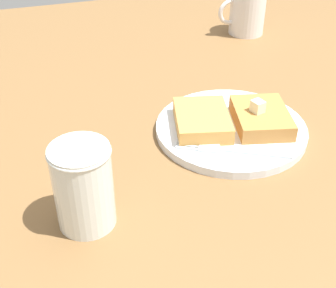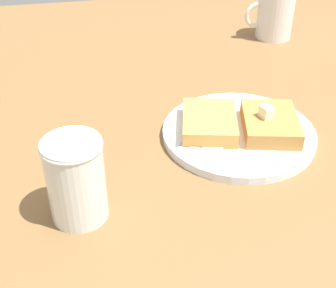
{
  "view_description": "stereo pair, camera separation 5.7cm",
  "coord_description": "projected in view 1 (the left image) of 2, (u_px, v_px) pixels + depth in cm",
  "views": [
    {
      "loc": [
        36.39,
        56.73,
        42.11
      ],
      "look_at": [
        21.47,
        9.46,
        7.31
      ],
      "focal_mm": 50.0,
      "sensor_mm": 36.0,
      "label": 1
    },
    {
      "loc": [
        30.84,
        58.13,
        42.11
      ],
      "look_at": [
        21.47,
        9.46,
        7.31
      ],
      "focal_mm": 50.0,
      "sensor_mm": 36.0,
      "label": 2
    }
  ],
  "objects": [
    {
      "name": "plate",
      "position": [
        231.0,
        129.0,
        0.7
      ],
      "size": [
        22.64,
        22.64,
        1.25
      ],
      "color": "white",
      "rests_on": "table_surface"
    },
    {
      "name": "fork",
      "position": [
        226.0,
        149.0,
        0.65
      ],
      "size": [
        14.75,
        8.89,
        0.36
      ],
      "color": "silver",
      "rests_on": "plate"
    },
    {
      "name": "toast_slice_left",
      "position": [
        261.0,
        118.0,
        0.7
      ],
      "size": [
        9.89,
        11.74,
        2.4
      ],
      "primitive_type": "cube",
      "rotation": [
        0.0,
        0.0,
        -0.23
      ],
      "color": "#B97C3B",
      "rests_on": "plate"
    },
    {
      "name": "syrup_jar",
      "position": [
        84.0,
        190.0,
        0.53
      ],
      "size": [
        7.0,
        7.0,
        10.53
      ],
      "color": "#341909",
      "rests_on": "table_surface"
    },
    {
      "name": "coffee_mug",
      "position": [
        247.0,
        12.0,
        1.01
      ],
      "size": [
        10.55,
        7.54,
        9.35
      ],
      "color": "silver",
      "rests_on": "table_surface"
    },
    {
      "name": "toast_slice_middle",
      "position": [
        202.0,
        120.0,
        0.69
      ],
      "size": [
        9.89,
        11.74,
        2.4
      ],
      "primitive_type": "cube",
      "rotation": [
        0.0,
        0.0,
        -0.23
      ],
      "color": "#CD9245",
      "rests_on": "plate"
    },
    {
      "name": "table_surface",
      "position": [
        275.0,
        119.0,
        0.77
      ],
      "size": [
        129.09,
        129.09,
        2.81
      ],
      "primitive_type": "cube",
      "color": "brown",
      "rests_on": "ground"
    },
    {
      "name": "butter_pat_primary",
      "position": [
        258.0,
        106.0,
        0.68
      ],
      "size": [
        2.02,
        2.14,
        1.77
      ],
      "primitive_type": "cube",
      "rotation": [
        0.0,
        0.0,
        1.85
      ],
      "color": "#F3EEC2",
      "rests_on": "toast_slice_left"
    }
  ]
}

